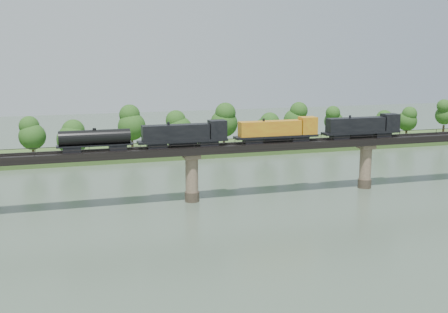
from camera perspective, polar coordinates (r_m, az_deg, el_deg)
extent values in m
plane|color=#3A4A3C|center=(88.31, 1.39, -9.51)|extent=(400.00, 400.00, 0.00)
cube|color=#314E1F|center=(168.36, -7.67, 0.49)|extent=(300.00, 24.00, 1.60)
cylinder|color=#473A2D|center=(115.57, -3.27, -4.08)|extent=(3.00, 3.00, 2.00)
cylinder|color=#89715A|center=(114.50, -3.29, -1.91)|extent=(2.60, 2.60, 9.00)
cube|color=#89715A|center=(113.69, -3.31, 0.06)|extent=(3.20, 3.20, 1.00)
cylinder|color=#473A2D|center=(130.51, 14.08, -2.66)|extent=(3.00, 3.00, 2.00)
cylinder|color=#89715A|center=(129.56, 14.17, -0.73)|extent=(2.60, 2.60, 9.00)
cube|color=#89715A|center=(128.85, 14.26, 1.02)|extent=(3.20, 3.20, 1.00)
cube|color=black|center=(113.46, -3.32, 0.68)|extent=(220.00, 5.00, 1.50)
cube|color=black|center=(112.60, -3.23, 1.03)|extent=(220.00, 0.12, 0.16)
cube|color=black|center=(114.04, -3.41, 1.15)|extent=(220.00, 0.12, 0.16)
cube|color=black|center=(110.92, -3.04, 1.21)|extent=(220.00, 0.10, 0.10)
cube|color=black|center=(115.52, -3.61, 1.59)|extent=(220.00, 0.10, 0.10)
cube|color=black|center=(110.97, -3.03, 1.03)|extent=(0.08, 0.08, 0.70)
cube|color=black|center=(115.58, -3.60, 1.42)|extent=(0.08, 0.08, 0.70)
cylinder|color=#382619|center=(159.97, -18.80, 0.36)|extent=(0.70, 0.70, 3.34)
sphere|color=#1B4313|center=(159.26, -18.90, 1.94)|extent=(7.18, 7.18, 7.18)
sphere|color=#1B4313|center=(158.89, -18.96, 2.93)|extent=(5.39, 5.39, 5.39)
cylinder|color=#382619|center=(157.29, -15.10, 0.30)|extent=(0.70, 0.70, 2.83)
sphere|color=#1B4313|center=(156.67, -15.17, 1.66)|extent=(8.26, 8.26, 8.26)
sphere|color=#1B4313|center=(156.33, -15.21, 2.51)|extent=(6.19, 6.19, 6.19)
cylinder|color=#382619|center=(164.91, -9.29, 1.21)|extent=(0.70, 0.70, 3.96)
sphere|color=#1B4313|center=(164.12, -9.35, 3.03)|extent=(8.07, 8.07, 8.07)
sphere|color=#1B4313|center=(163.72, -9.38, 4.17)|extent=(6.05, 6.05, 6.05)
cylinder|color=#382619|center=(165.75, -4.57, 1.24)|extent=(0.70, 0.70, 3.27)
sphere|color=#1B4313|center=(165.09, -4.59, 2.73)|extent=(8.03, 8.03, 8.03)
sphere|color=#1B4313|center=(164.73, -4.61, 3.67)|extent=(6.02, 6.02, 6.02)
cylinder|color=#382619|center=(170.30, 0.00, 1.64)|extent=(0.70, 0.70, 3.92)
sphere|color=#1B4313|center=(169.55, 0.00, 3.39)|extent=(8.29, 8.29, 8.29)
sphere|color=#1B4313|center=(169.16, 0.00, 4.49)|extent=(6.21, 6.21, 6.21)
cylinder|color=#382619|center=(167.39, 4.27, 1.30)|extent=(0.70, 0.70, 3.02)
sphere|color=#1B4313|center=(166.77, 4.29, 2.67)|extent=(7.74, 7.74, 7.74)
sphere|color=#1B4313|center=(166.44, 4.31, 3.52)|extent=(5.80, 5.80, 5.80)
cylinder|color=#382619|center=(180.26, 7.21, 2.05)|extent=(0.70, 0.70, 3.80)
sphere|color=#1B4313|center=(179.57, 7.25, 3.65)|extent=(7.47, 7.47, 7.47)
sphere|color=#1B4313|center=(179.21, 7.28, 4.65)|extent=(5.60, 5.60, 5.60)
cylinder|color=#382619|center=(186.43, 11.03, 2.16)|extent=(0.70, 0.70, 3.38)
sphere|color=#1B4313|center=(185.83, 11.08, 3.53)|extent=(6.23, 6.23, 6.23)
sphere|color=#1B4313|center=(185.50, 11.11, 4.40)|extent=(4.67, 4.67, 4.67)
cylinder|color=#382619|center=(188.38, 15.60, 1.95)|extent=(0.70, 0.70, 2.77)
sphere|color=#1B4313|center=(187.87, 15.65, 3.07)|extent=(7.04, 7.04, 7.04)
sphere|color=#1B4313|center=(187.59, 15.69, 3.77)|extent=(5.28, 5.28, 5.28)
cylinder|color=#382619|center=(199.93, 18.03, 2.34)|extent=(0.70, 0.70, 2.94)
sphere|color=#1B4313|center=(199.43, 18.09, 3.45)|extent=(6.73, 6.73, 6.73)
sphere|color=#1B4313|center=(199.15, 18.13, 4.15)|extent=(5.05, 5.05, 5.05)
cylinder|color=#382619|center=(204.28, 21.38, 2.43)|extent=(0.70, 0.70, 3.94)
sphere|color=#1B4313|center=(203.65, 21.48, 3.90)|extent=(6.17, 6.17, 6.17)
sphere|color=#1B4313|center=(203.33, 21.55, 4.81)|extent=(4.62, 4.62, 4.62)
cube|color=black|center=(130.43, 15.73, 2.18)|extent=(3.83, 2.30, 1.05)
cube|color=black|center=(125.11, 11.65, 2.02)|extent=(3.83, 2.30, 1.05)
cube|color=black|center=(127.60, 13.74, 2.40)|extent=(18.21, 2.88, 0.48)
cube|color=black|center=(126.64, 13.22, 3.17)|extent=(13.42, 2.59, 3.07)
cube|color=black|center=(131.11, 16.50, 3.39)|extent=(3.45, 2.88, 3.64)
cylinder|color=black|center=(127.67, 13.73, 2.17)|extent=(5.75, 1.34, 1.34)
cube|color=black|center=(120.87, 7.64, 1.84)|extent=(3.83, 2.30, 1.05)
cube|color=black|center=(116.94, 2.93, 1.62)|extent=(3.83, 2.30, 1.05)
cube|color=black|center=(118.71, 5.33, 2.05)|extent=(18.21, 2.88, 0.48)
cube|color=#BD9217|center=(117.92, 4.70, 2.88)|extent=(13.42, 2.59, 3.07)
cube|color=#BD9217|center=(121.29, 8.50, 3.15)|extent=(3.45, 2.88, 3.64)
cylinder|color=black|center=(118.79, 5.33, 1.80)|extent=(5.75, 1.34, 1.34)
cube|color=black|center=(114.10, -1.61, 1.40)|extent=(3.83, 2.30, 1.05)
cube|color=black|center=(111.84, -6.83, 1.14)|extent=(3.83, 2.30, 1.05)
cube|color=black|center=(112.75, -4.20, 1.61)|extent=(18.21, 2.88, 0.48)
cube|color=black|center=(112.18, -4.93, 2.47)|extent=(13.42, 2.59, 3.07)
cube|color=black|center=(114.20, -0.69, 2.80)|extent=(3.45, 2.88, 3.64)
cylinder|color=black|center=(112.83, -4.19, 1.34)|extent=(5.75, 1.34, 1.34)
cube|color=black|center=(110.80, -10.74, 0.93)|extent=(3.35, 2.11, 1.05)
cube|color=black|center=(110.26, -15.19, 0.70)|extent=(3.35, 2.11, 1.05)
cube|color=black|center=(110.35, -12.97, 1.13)|extent=(14.38, 2.30, 0.29)
cylinder|color=black|center=(110.11, -13.01, 1.92)|extent=(13.42, 2.88, 2.88)
cylinder|color=black|center=(109.89, -13.04, 2.71)|extent=(0.67, 0.67, 0.48)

